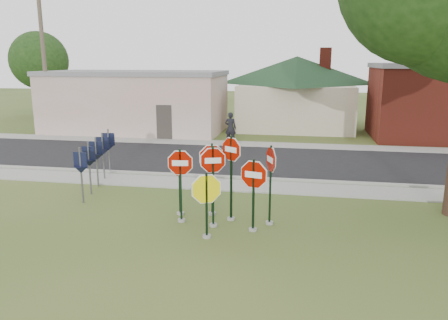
% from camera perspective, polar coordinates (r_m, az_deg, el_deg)
% --- Properties ---
extents(ground, '(120.00, 120.00, 0.00)m').
position_cam_1_polar(ground, '(12.39, -2.35, -10.50)').
color(ground, '#314C1C').
rests_on(ground, ground).
extents(sidewalk_near, '(60.00, 1.60, 0.06)m').
position_cam_1_polar(sidewalk_near, '(17.48, 1.55, -3.34)').
color(sidewalk_near, gray).
rests_on(sidewalk_near, ground).
extents(road, '(60.00, 7.00, 0.04)m').
position_cam_1_polar(road, '(21.80, 3.33, -0.10)').
color(road, black).
rests_on(road, ground).
extents(sidewalk_far, '(60.00, 1.60, 0.06)m').
position_cam_1_polar(sidewalk_far, '(25.98, 4.47, 2.03)').
color(sidewalk_far, gray).
rests_on(sidewalk_far, ground).
extents(curb, '(60.00, 0.20, 0.14)m').
position_cam_1_polar(curb, '(18.42, 2.02, -2.36)').
color(curb, gray).
rests_on(curb, ground).
extents(stop_sign_center, '(1.00, 0.35, 2.58)m').
position_cam_1_polar(stop_sign_center, '(12.90, -1.45, -2.02)').
color(stop_sign_center, gray).
rests_on(stop_sign_center, ground).
extents(stop_sign_yellow, '(1.07, 0.50, 2.02)m').
position_cam_1_polar(stop_sign_yellow, '(12.19, -2.31, -4.96)').
color(stop_sign_yellow, gray).
rests_on(stop_sign_yellow, ground).
extents(stop_sign_left, '(1.07, 0.24, 2.42)m').
position_cam_1_polar(stop_sign_left, '(13.37, -5.70, -2.04)').
color(stop_sign_left, gray).
rests_on(stop_sign_left, ground).
extents(stop_sign_right, '(1.10, 0.33, 2.29)m').
position_cam_1_polar(stop_sign_right, '(12.64, 3.88, -3.34)').
color(stop_sign_right, gray).
rests_on(stop_sign_right, ground).
extents(stop_sign_back_right, '(0.86, 0.59, 2.79)m').
position_cam_1_polar(stop_sign_back_right, '(13.39, 0.95, -0.84)').
color(stop_sign_back_right, gray).
rests_on(stop_sign_back_right, ground).
extents(stop_sign_back_left, '(1.16, 0.24, 2.49)m').
position_cam_1_polar(stop_sign_back_left, '(13.90, -1.56, -1.15)').
color(stop_sign_back_left, gray).
rests_on(stop_sign_back_left, ground).
extents(stop_sign_far_right, '(0.44, 0.97, 2.57)m').
position_cam_1_polar(stop_sign_far_right, '(13.15, 6.10, -1.83)').
color(stop_sign_far_right, gray).
rests_on(stop_sign_far_right, ground).
extents(stop_sign_far_left, '(0.54, 0.84, 2.15)m').
position_cam_1_polar(stop_sign_far_left, '(14.05, -5.81, -2.18)').
color(stop_sign_far_left, gray).
rests_on(stop_sign_far_left, ground).
extents(route_sign_row, '(1.43, 4.63, 2.00)m').
position_cam_1_polar(route_sign_row, '(17.87, -16.32, 0.44)').
color(route_sign_row, '#59595E').
rests_on(route_sign_row, ground).
extents(building_stucco, '(12.20, 6.20, 4.20)m').
position_cam_1_polar(building_stucco, '(31.40, -11.45, 7.60)').
color(building_stucco, '#BCB9AE').
rests_on(building_stucco, ground).
extents(building_house, '(11.60, 11.60, 6.20)m').
position_cam_1_polar(building_house, '(33.12, 9.47, 10.54)').
color(building_house, beige).
rests_on(building_house, ground).
extents(utility_pole_near, '(2.20, 0.26, 9.50)m').
position_cam_1_polar(utility_pole_near, '(31.04, -22.46, 12.05)').
color(utility_pole_near, brown).
rests_on(utility_pole_near, ground).
extents(bg_tree_left, '(4.90, 4.90, 7.35)m').
position_cam_1_polar(bg_tree_left, '(41.69, -23.01, 11.86)').
color(bg_tree_left, black).
rests_on(bg_tree_left, ground).
extents(pedestrian, '(0.72, 0.52, 1.87)m').
position_cam_1_polar(pedestrian, '(26.00, 0.85, 4.23)').
color(pedestrian, black).
rests_on(pedestrian, sidewalk_far).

